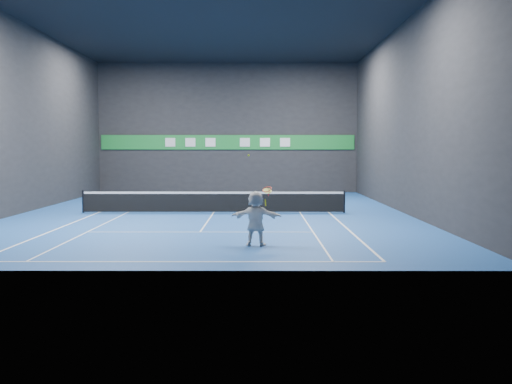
{
  "coord_description": "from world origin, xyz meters",
  "views": [
    {
      "loc": [
        2.09,
        -26.91,
        2.99
      ],
      "look_at": [
        2.03,
        -6.89,
        1.5
      ],
      "focal_mm": 40.0,
      "sensor_mm": 36.0,
      "label": 1
    }
  ],
  "objects_px": {
    "tennis_ball": "(249,155)",
    "tennis_racket": "(267,191)",
    "tennis_net": "(214,201)",
    "player": "(256,218)"
  },
  "relations": [
    {
      "from": "tennis_net",
      "to": "tennis_ball",
      "type": "bearing_deg",
      "value": -78.67
    },
    {
      "from": "tennis_ball",
      "to": "tennis_racket",
      "type": "height_order",
      "value": "tennis_ball"
    },
    {
      "from": "player",
      "to": "tennis_net",
      "type": "height_order",
      "value": "player"
    },
    {
      "from": "tennis_ball",
      "to": "tennis_racket",
      "type": "xyz_separation_m",
      "value": [
        0.57,
        -0.2,
        -1.11
      ]
    },
    {
      "from": "tennis_net",
      "to": "tennis_racket",
      "type": "xyz_separation_m",
      "value": [
        2.38,
        -9.23,
        1.16
      ]
    },
    {
      "from": "player",
      "to": "tennis_racket",
      "type": "xyz_separation_m",
      "value": [
        0.35,
        0.05,
        0.84
      ]
    },
    {
      "from": "tennis_ball",
      "to": "tennis_racket",
      "type": "distance_m",
      "value": 1.27
    },
    {
      "from": "tennis_ball",
      "to": "tennis_net",
      "type": "bearing_deg",
      "value": 101.33
    },
    {
      "from": "player",
      "to": "tennis_ball",
      "type": "distance_m",
      "value": 1.98
    },
    {
      "from": "player",
      "to": "tennis_ball",
      "type": "relative_size",
      "value": 24.12
    }
  ]
}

